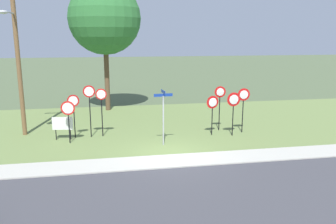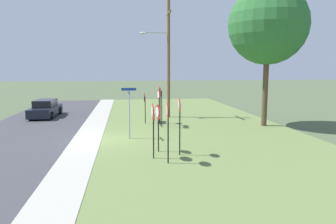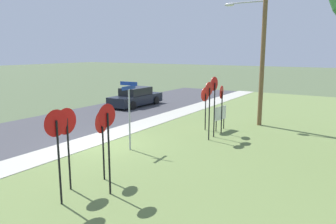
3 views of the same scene
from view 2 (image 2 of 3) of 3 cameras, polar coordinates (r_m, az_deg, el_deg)
ground_plane at (r=17.86m, az=-11.91°, el=-5.01°), size 160.00×160.00×0.00m
road_asphalt at (r=18.84m, az=-26.69°, el=-5.01°), size 44.00×6.40×0.01m
sidewalk_strip at (r=17.93m, az=-14.48°, el=-4.94°), size 44.00×1.60×0.06m
grass_median at (r=18.41m, az=7.10°, el=-4.44°), size 44.00×12.00×0.04m
stop_sign_near_left at (r=22.35m, az=-4.24°, el=2.04°), size 0.72×0.13×2.23m
stop_sign_near_right at (r=21.35m, az=-1.51°, el=2.97°), size 0.65×0.12×2.87m
stop_sign_far_left at (r=20.74m, az=-1.23°, el=2.39°), size 0.61×0.12×2.68m
stop_sign_far_center at (r=22.23m, az=-1.69°, el=2.28°), size 0.64×0.13×2.38m
yield_sign_near_left at (r=14.08m, az=2.04°, el=-0.10°), size 0.66×0.11×2.63m
yield_sign_near_right at (r=12.84m, az=-0.12°, el=-0.98°), size 0.72×0.11×2.58m
yield_sign_far_left at (r=14.70m, az=-1.88°, el=-0.86°), size 0.71×0.15×2.24m
yield_sign_far_right at (r=13.57m, az=-2.80°, el=-0.89°), size 0.77×0.11×2.45m
street_name_post at (r=17.58m, az=-7.03°, el=0.64°), size 0.96×0.82×2.83m
utility_pole at (r=25.08m, az=-0.24°, el=10.33°), size 2.10×2.38×9.18m
notice_board at (r=22.89m, az=-2.56°, el=0.23°), size 1.09×0.18×1.25m
oak_tree_left at (r=22.39m, az=17.61°, el=14.74°), size 5.20×5.20×9.31m
parked_hatchback_near at (r=27.54m, az=-21.25°, el=0.53°), size 4.69×1.97×1.39m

